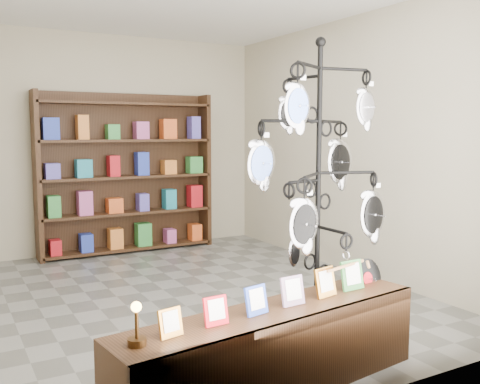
# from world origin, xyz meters

# --- Properties ---
(ground) EXTENTS (5.00, 5.00, 0.00)m
(ground) POSITION_xyz_m (0.00, 0.00, 0.00)
(ground) COLOR slate
(ground) RESTS_ON ground
(room_envelope) EXTENTS (5.00, 5.00, 5.00)m
(room_envelope) POSITION_xyz_m (0.00, 0.00, 1.85)
(room_envelope) COLOR #AEA48C
(room_envelope) RESTS_ON ground
(display_tree) EXTENTS (1.21, 1.15, 2.36)m
(display_tree) POSITION_xyz_m (0.21, -1.74, 1.36)
(display_tree) COLOR black
(display_tree) RESTS_ON ground
(front_shelf) EXTENTS (2.26, 0.74, 0.78)m
(front_shelf) POSITION_xyz_m (-0.43, -2.15, 0.28)
(front_shelf) COLOR black
(front_shelf) RESTS_ON ground
(back_shelving) EXTENTS (2.42, 0.36, 2.20)m
(back_shelving) POSITION_xyz_m (0.00, 2.30, 1.03)
(back_shelving) COLOR black
(back_shelving) RESTS_ON ground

